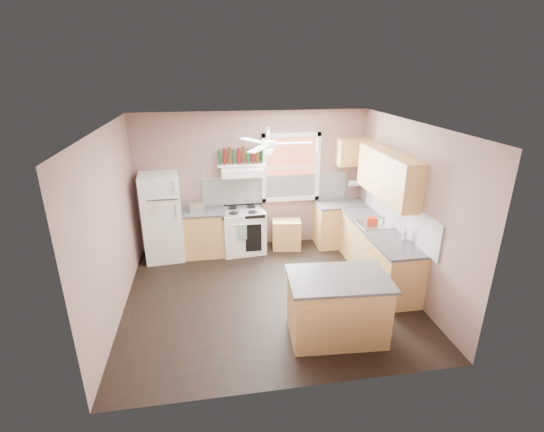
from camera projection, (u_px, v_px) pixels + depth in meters
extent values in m
plane|color=black|center=(269.00, 295.00, 6.38)|extent=(4.50, 4.50, 0.00)
plane|color=white|center=(268.00, 126.00, 5.42)|extent=(4.50, 4.50, 0.00)
cube|color=#85665D|center=(253.00, 181.00, 7.77)|extent=(4.50, 0.05, 2.70)
cube|color=#85665D|center=(410.00, 209.00, 6.25)|extent=(0.05, 4.00, 2.70)
cube|color=#85665D|center=(110.00, 227.00, 5.56)|extent=(0.05, 4.00, 2.70)
cube|color=white|center=(276.00, 189.00, 7.86)|extent=(2.90, 0.03, 0.55)
cube|color=white|center=(398.00, 213.00, 6.58)|extent=(0.03, 2.60, 0.55)
cube|color=brown|center=(291.00, 167.00, 7.75)|extent=(1.00, 0.02, 1.20)
cube|color=white|center=(291.00, 168.00, 7.73)|extent=(1.16, 0.07, 1.36)
cube|color=white|center=(162.00, 217.00, 7.35)|extent=(0.76, 0.74, 1.65)
cube|color=tan|center=(201.00, 233.00, 7.64)|extent=(0.90, 0.60, 0.86)
cube|color=#444446|center=(200.00, 212.00, 7.47)|extent=(0.92, 0.62, 0.04)
cube|color=silver|center=(196.00, 206.00, 7.43)|extent=(0.31, 0.24, 0.18)
cube|color=white|center=(243.00, 231.00, 7.76)|extent=(0.87, 0.71, 0.86)
cube|color=white|center=(242.00, 171.00, 7.38)|extent=(0.78, 0.50, 0.14)
cube|color=white|center=(241.00, 165.00, 7.46)|extent=(0.90, 0.26, 0.03)
cube|color=tan|center=(287.00, 235.00, 7.93)|extent=(0.60, 0.44, 0.56)
cube|color=tan|center=(340.00, 225.00, 8.06)|extent=(1.00, 0.60, 0.86)
cube|color=tan|center=(377.00, 254.00, 6.80)|extent=(0.60, 2.20, 0.86)
cube|color=#444446|center=(342.00, 204.00, 7.90)|extent=(1.02, 0.62, 0.04)
cube|color=#444446|center=(379.00, 230.00, 6.64)|extent=(0.62, 2.22, 0.04)
cube|color=silver|center=(375.00, 225.00, 6.82)|extent=(0.55, 0.45, 0.03)
cylinder|color=silver|center=(384.00, 220.00, 6.82)|extent=(0.03, 0.03, 0.14)
cube|color=tan|center=(388.00, 175.00, 6.52)|extent=(0.33, 1.80, 0.76)
cube|color=tan|center=(353.00, 152.00, 7.69)|extent=(0.60, 0.33, 0.52)
cylinder|color=white|center=(355.00, 183.00, 7.96)|extent=(0.26, 0.12, 0.12)
cube|color=tan|center=(337.00, 308.00, 5.29)|extent=(1.30, 0.87, 0.86)
cube|color=#444446|center=(339.00, 279.00, 5.13)|extent=(1.38, 0.95, 0.04)
cylinder|color=white|center=(268.00, 144.00, 5.51)|extent=(0.20, 0.20, 0.08)
imported|color=silver|center=(405.00, 234.00, 6.16)|extent=(0.12, 0.12, 0.22)
cube|color=red|center=(372.00, 220.00, 6.88)|extent=(0.21, 0.17, 0.10)
cylinder|color=#143819|center=(220.00, 158.00, 7.34)|extent=(0.06, 0.06, 0.27)
cylinder|color=#590F0F|center=(225.00, 157.00, 7.35)|extent=(0.06, 0.06, 0.29)
cylinder|color=#3F230F|center=(229.00, 156.00, 7.36)|extent=(0.06, 0.06, 0.31)
cylinder|color=#143819|center=(234.00, 157.00, 7.38)|extent=(0.06, 0.06, 0.27)
cylinder|color=#590F0F|center=(239.00, 156.00, 7.39)|extent=(0.06, 0.06, 0.29)
cylinder|color=#3F230F|center=(244.00, 156.00, 7.40)|extent=(0.06, 0.06, 0.31)
cylinder|color=#143819|center=(248.00, 157.00, 7.42)|extent=(0.06, 0.06, 0.27)
cylinder|color=#590F0F|center=(253.00, 156.00, 7.43)|extent=(0.06, 0.06, 0.29)
cylinder|color=#3F230F|center=(258.00, 155.00, 7.44)|extent=(0.06, 0.06, 0.31)
cylinder|color=#143819|center=(262.00, 156.00, 7.46)|extent=(0.06, 0.06, 0.27)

